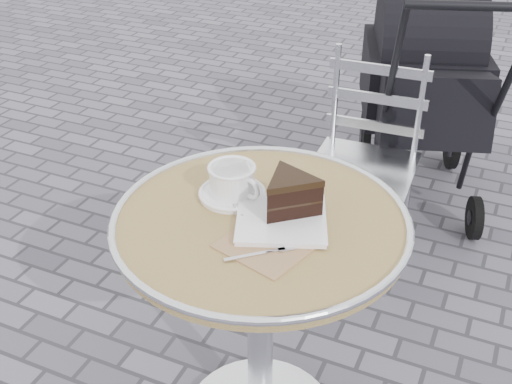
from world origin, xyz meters
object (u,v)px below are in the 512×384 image
at_px(cafe_table, 261,272).
at_px(bistro_chair, 370,138).
at_px(cake_plate_set, 288,200).
at_px(baby_stroller, 424,96).
at_px(cappuccino_set, 233,184).

relative_size(cafe_table, bistro_chair, 0.90).
distance_m(cake_plate_set, baby_stroller, 1.51).
height_order(cake_plate_set, baby_stroller, baby_stroller).
distance_m(cappuccino_set, cake_plate_set, 0.16).
bearing_deg(cappuccino_set, cafe_table, -12.91).
xyz_separation_m(cafe_table, bistro_chair, (0.03, 0.94, -0.06)).
relative_size(cafe_table, cappuccino_set, 4.12).
height_order(cafe_table, cake_plate_set, cake_plate_set).
distance_m(cafe_table, bistro_chair, 0.94).
xyz_separation_m(cappuccino_set, cake_plate_set, (0.16, -0.03, 0.01)).
relative_size(cafe_table, cake_plate_set, 2.17).
bearing_deg(cake_plate_set, cappuccino_set, 146.52).
bearing_deg(cake_plate_set, cafe_table, -177.74).
relative_size(cappuccino_set, cake_plate_set, 0.53).
distance_m(cafe_table, cappuccino_set, 0.23).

